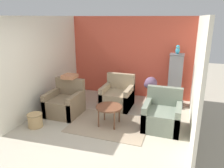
# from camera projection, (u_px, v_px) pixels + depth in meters

# --- Properties ---
(ground_plane) EXTENTS (20.00, 20.00, 0.00)m
(ground_plane) POSITION_uv_depth(u_px,v_px,m) (82.00, 154.00, 4.13)
(ground_plane) COLOR #B2A893
(ground_plane) RESTS_ON ground
(wall_back_accent) EXTENTS (3.98, 0.06, 2.52)m
(wall_back_accent) POSITION_uv_depth(u_px,v_px,m) (130.00, 57.00, 6.97)
(wall_back_accent) COLOR #C64C38
(wall_back_accent) RESTS_ON ground_plane
(wall_left) EXTENTS (0.06, 3.52, 2.52)m
(wall_left) POSITION_uv_depth(u_px,v_px,m) (44.00, 64.00, 5.96)
(wall_left) COLOR beige
(wall_left) RESTS_ON ground_plane
(wall_right) EXTENTS (0.06, 3.52, 2.52)m
(wall_right) POSITION_uv_depth(u_px,v_px,m) (197.00, 76.00, 4.74)
(wall_right) COLOR beige
(wall_right) RESTS_ON ground_plane
(area_rug) EXTENTS (1.83, 1.35, 0.01)m
(area_rug) POSITION_uv_depth(u_px,v_px,m) (109.00, 125.00, 5.25)
(area_rug) COLOR gray
(area_rug) RESTS_ON ground_plane
(coffee_table) EXTENTS (0.62, 0.62, 0.48)m
(coffee_table) POSITION_uv_depth(u_px,v_px,m) (109.00, 108.00, 5.13)
(coffee_table) COLOR brown
(coffee_table) RESTS_ON ground_plane
(armchair_left) EXTENTS (0.83, 0.84, 0.91)m
(armchair_left) POSITION_uv_depth(u_px,v_px,m) (65.00, 103.00, 5.77)
(armchair_left) COLOR #7A664C
(armchair_left) RESTS_ON ground_plane
(armchair_right) EXTENTS (0.83, 0.84, 0.91)m
(armchair_right) POSITION_uv_depth(u_px,v_px,m) (162.00, 116.00, 5.05)
(armchair_right) COLOR slate
(armchair_right) RESTS_ON ground_plane
(armchair_middle) EXTENTS (0.83, 0.84, 0.91)m
(armchair_middle) POSITION_uv_depth(u_px,v_px,m) (118.00, 97.00, 6.27)
(armchair_middle) COLOR #9E896B
(armchair_middle) RESTS_ON ground_plane
(birdcage) EXTENTS (0.56, 0.56, 1.51)m
(birdcage) POSITION_uv_depth(u_px,v_px,m) (175.00, 82.00, 6.25)
(birdcage) COLOR #555559
(birdcage) RESTS_ON ground_plane
(parrot) EXTENTS (0.12, 0.21, 0.25)m
(parrot) POSITION_uv_depth(u_px,v_px,m) (178.00, 50.00, 5.98)
(parrot) COLOR teal
(parrot) RESTS_ON birdcage
(potted_plant) EXTENTS (0.40, 0.36, 0.80)m
(potted_plant) POSITION_uv_depth(u_px,v_px,m) (151.00, 86.00, 6.48)
(potted_plant) COLOR brown
(potted_plant) RESTS_ON ground_plane
(wicker_basket) EXTENTS (0.35, 0.35, 0.32)m
(wicker_basket) POSITION_uv_depth(u_px,v_px,m) (35.00, 120.00, 5.12)
(wicker_basket) COLOR tan
(wicker_basket) RESTS_ON ground_plane
(throw_pillow) EXTENTS (0.35, 0.35, 0.10)m
(throw_pillow) POSITION_uv_depth(u_px,v_px,m) (70.00, 76.00, 5.86)
(throw_pillow) COLOR #B2704C
(throw_pillow) RESTS_ON armchair_left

